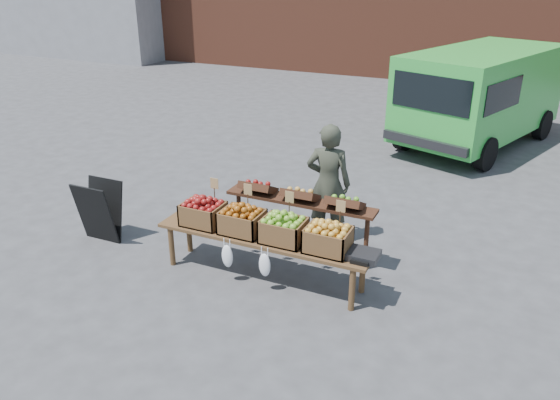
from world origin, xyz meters
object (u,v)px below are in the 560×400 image
at_px(delivery_van, 480,98).
at_px(weighing_scale, 364,255).
at_px(crate_golden_apples, 203,214).
at_px(back_table, 300,219).
at_px(crate_russet_pears, 242,222).
at_px(chalkboard_sign, 100,211).
at_px(crate_red_apples, 284,230).
at_px(crate_green_apples, 328,240).
at_px(vendor, 328,184).
at_px(display_bench, 263,257).

height_order(delivery_van, weighing_scale, delivery_van).
distance_m(delivery_van, weighing_scale, 6.77).
bearing_deg(delivery_van, crate_golden_apples, -90.93).
height_order(back_table, crate_golden_apples, back_table).
bearing_deg(crate_russet_pears, back_table, 57.62).
xyz_separation_m(chalkboard_sign, crate_red_apples, (2.77, 0.03, 0.27)).
distance_m(crate_golden_apples, weighing_scale, 2.08).
xyz_separation_m(back_table, crate_green_apples, (0.64, -0.72, 0.19)).
bearing_deg(weighing_scale, vendor, 124.67).
xyz_separation_m(delivery_van, display_bench, (-1.71, -6.74, -0.70)).
bearing_deg(vendor, crate_green_apples, 101.13).
bearing_deg(crate_red_apples, delivery_van, 77.98).
height_order(display_bench, crate_red_apples, crate_red_apples).
height_order(vendor, weighing_scale, vendor).
xyz_separation_m(vendor, weighing_scale, (0.90, -1.30, -0.23)).
bearing_deg(display_bench, chalkboard_sign, -179.32).
bearing_deg(weighing_scale, crate_green_apples, 180.00).
relative_size(delivery_van, crate_russet_pears, 8.82).
bearing_deg(back_table, weighing_scale, -33.97).
bearing_deg(weighing_scale, crate_russet_pears, 180.00).
bearing_deg(crate_russet_pears, display_bench, 0.00).
distance_m(delivery_van, crate_red_apples, 6.90).
bearing_deg(crate_golden_apples, crate_russet_pears, 0.00).
bearing_deg(display_bench, crate_red_apples, 0.00).
relative_size(crate_golden_apples, weighing_scale, 1.47).
xyz_separation_m(delivery_van, crate_russet_pears, (-1.99, -6.74, -0.28)).
bearing_deg(weighing_scale, display_bench, 180.00).
distance_m(delivery_van, back_table, 6.23).
height_order(chalkboard_sign, crate_green_apples, chalkboard_sign).
bearing_deg(crate_russet_pears, weighing_scale, 0.00).
relative_size(back_table, crate_red_apples, 4.20).
bearing_deg(crate_russet_pears, crate_green_apples, 0.00).
xyz_separation_m(display_bench, weighing_scale, (1.25, 0.00, 0.33)).
distance_m(crate_golden_apples, crate_russet_pears, 0.55).
bearing_deg(crate_russet_pears, vendor, 64.13).
height_order(delivery_van, crate_red_apples, delivery_van).
relative_size(display_bench, crate_golden_apples, 5.40).
height_order(crate_golden_apples, crate_green_apples, same).
height_order(back_table, weighing_scale, back_table).
bearing_deg(delivery_van, display_bench, -84.55).
height_order(crate_golden_apples, crate_red_apples, same).
bearing_deg(chalkboard_sign, crate_golden_apples, 0.62).
height_order(crate_red_apples, crate_green_apples, same).
bearing_deg(weighing_scale, delivery_van, 86.09).
height_order(chalkboard_sign, back_table, back_table).
distance_m(vendor, crate_green_apples, 1.39).
height_order(back_table, display_bench, back_table).
xyz_separation_m(delivery_van, weighing_scale, (-0.46, -6.74, -0.38)).
xyz_separation_m(chalkboard_sign, display_bench, (2.49, 0.03, -0.15)).
bearing_deg(crate_green_apples, vendor, 109.99).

